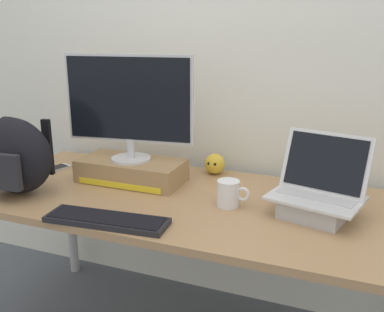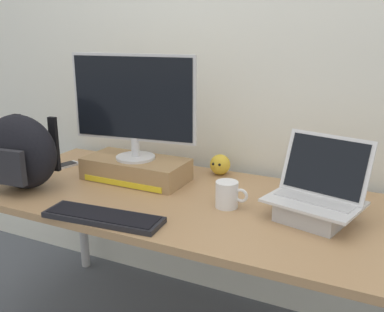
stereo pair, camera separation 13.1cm
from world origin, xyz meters
name	(u,v)px [view 1 (the left image)]	position (x,y,z in m)	size (l,w,h in m)	color
back_wall	(231,45)	(0.00, 0.50, 1.30)	(7.00, 0.10, 2.60)	silver
desk	(192,212)	(0.00, 0.00, 0.65)	(1.87, 0.80, 0.71)	#A87F56
toner_box_yellow	(132,170)	(-0.33, 0.10, 0.76)	(0.47, 0.23, 0.10)	#9E7A51
desktop_monitor	(129,104)	(-0.33, 0.10, 1.06)	(0.57, 0.18, 0.46)	silver
open_laptop	(316,199)	(0.49, 0.02, 0.77)	(0.37, 0.30, 0.30)	#ADADB2
external_keyboard	(107,220)	(-0.20, -0.33, 0.72)	(0.46, 0.17, 0.02)	black
messenger_backpack	(13,156)	(-0.71, -0.21, 0.87)	(0.36, 0.26, 0.32)	black
coffee_mug	(229,193)	(0.16, -0.02, 0.76)	(0.13, 0.09, 0.10)	silver
cell_phone	(54,169)	(-0.76, 0.10, 0.72)	(0.11, 0.17, 0.01)	silver
plush_toy	(215,164)	(-0.01, 0.33, 0.76)	(0.10, 0.10, 0.10)	gold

